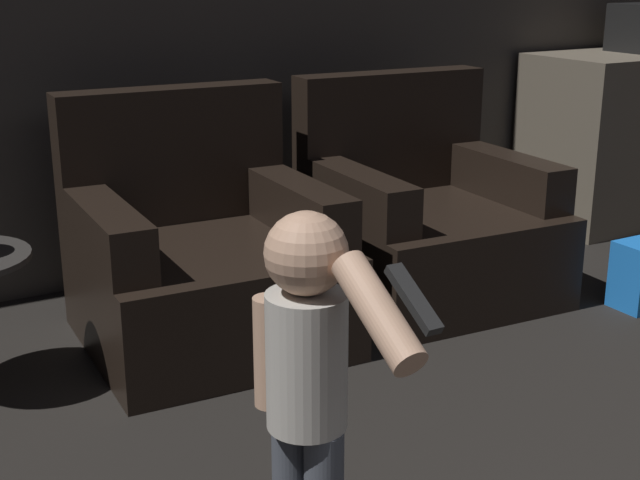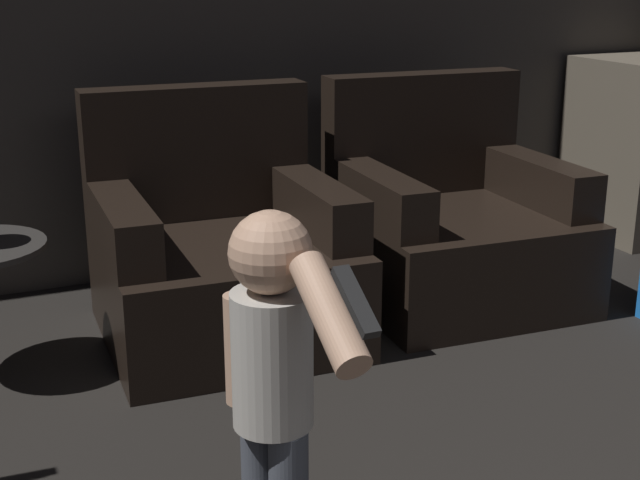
# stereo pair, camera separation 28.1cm
# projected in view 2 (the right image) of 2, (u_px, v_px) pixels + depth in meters

# --- Properties ---
(armchair_left) EXTENTS (0.95, 0.95, 0.94)m
(armchair_left) POSITION_uv_depth(u_px,v_px,m) (220.00, 257.00, 3.49)
(armchair_left) COLOR black
(armchair_left) RESTS_ON ground_plane
(armchair_right) EXTENTS (0.96, 0.96, 0.94)m
(armchair_right) POSITION_uv_depth(u_px,v_px,m) (451.00, 226.00, 3.89)
(armchair_right) COLOR black
(armchair_right) RESTS_ON ground_plane
(person_toddler) EXTENTS (0.19, 0.59, 0.88)m
(person_toddler) POSITION_uv_depth(u_px,v_px,m) (274.00, 361.00, 2.09)
(person_toddler) COLOR #474C56
(person_toddler) RESTS_ON ground_plane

